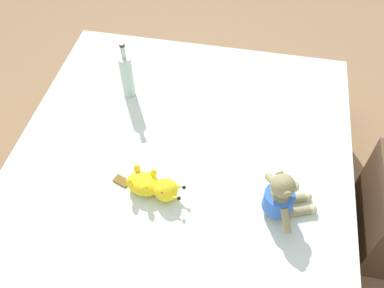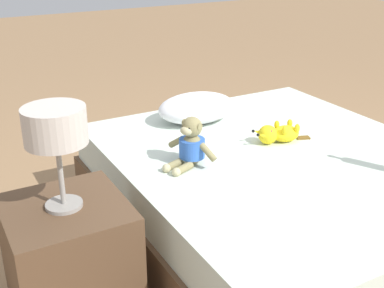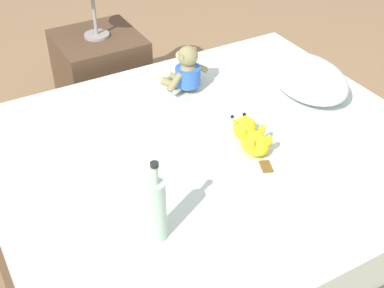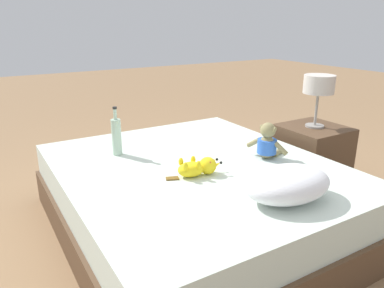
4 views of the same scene
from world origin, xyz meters
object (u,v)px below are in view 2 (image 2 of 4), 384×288
bed (280,193)px  nightstand (71,260)px  plush_monkey (190,145)px  pillow (197,108)px  bedside_lamp (55,130)px  plush_yellow_creature (278,134)px

bed → nightstand: (-1.11, -0.08, 0.03)m
bed → nightstand: bearing=-176.0°
nightstand → plush_monkey: bearing=17.1°
bed → pillow: (-0.14, 0.62, 0.30)m
pillow → bedside_lamp: bedside_lamp is taller
pillow → nightstand: bearing=-144.5°
pillow → bedside_lamp: size_ratio=1.22×
nightstand → plush_yellow_creature: bearing=10.3°
pillow → plush_monkey: plush_monkey is taller
pillow → plush_monkey: bearing=-122.6°
plush_monkey → bedside_lamp: 0.74m
plush_yellow_creature → nightstand: 1.23m
plush_monkey → nightstand: plush_monkey is taller
pillow → plush_yellow_creature: bearing=-65.7°
pillow → plush_monkey: size_ratio=1.72×
bed → nightstand: nightstand is taller
plush_monkey → plush_yellow_creature: plush_monkey is taller
pillow → plush_yellow_creature: size_ratio=1.45×
plush_yellow_creature → nightstand: size_ratio=0.68×
plush_monkey → nightstand: 0.74m
bed → pillow: size_ratio=3.86×
bed → bedside_lamp: bearing=-176.0°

